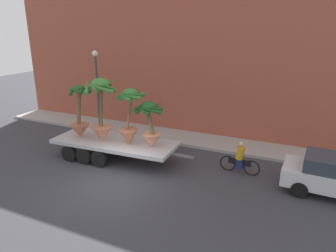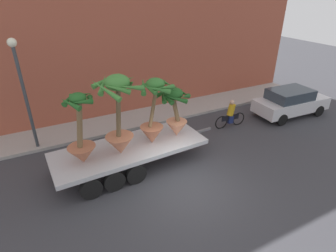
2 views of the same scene
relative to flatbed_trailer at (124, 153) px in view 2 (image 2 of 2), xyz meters
The scene contains 11 objects.
ground_plane 2.71m from the flatbed_trailer, 50.81° to the right, with size 60.00×60.00×0.00m, color #38383D.
sidewalk 4.46m from the flatbed_trailer, 68.09° to the left, with size 24.00×2.20×0.15m, color #A39E99.
building_facade 7.33m from the flatbed_trailer, 74.14° to the left, with size 24.00×1.20×9.93m, color #9E4C38.
flatbed_trailer is the anchor object (origin of this frame).
potted_palm_rear 1.75m from the flatbed_trailer, 120.41° to the right, with size 1.84×1.81×3.11m.
potted_palm_middle 2.65m from the flatbed_trailer, ahead, with size 1.39×1.42×2.18m.
potted_palm_front 2.00m from the flatbed_trailer, behind, with size 1.20×1.20×2.67m.
potted_palm_extra 1.93m from the flatbed_trailer, ahead, with size 1.38×1.37×2.72m.
cyclist 6.33m from the flatbed_trailer, ahead, with size 1.84×0.37×1.54m.
parked_car 10.22m from the flatbed_trailer, ahead, with size 4.38×2.01×1.58m.
street_lamp 5.13m from the flatbed_trailer, 133.15° to the left, with size 0.36×0.36×4.83m.
Camera 2 is at (-4.36, -7.11, 6.77)m, focal length 29.48 mm.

